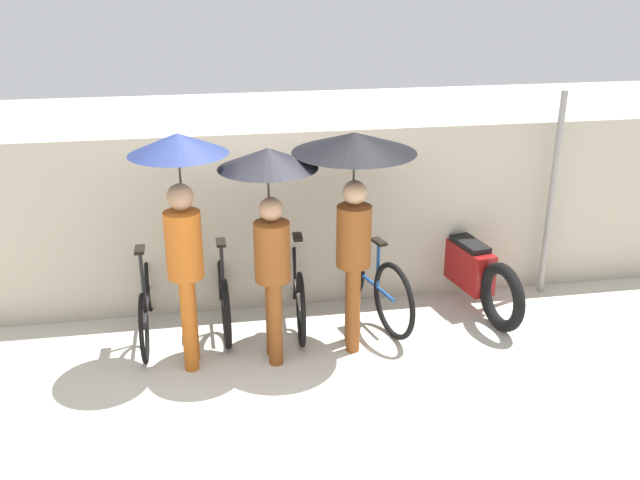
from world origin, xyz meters
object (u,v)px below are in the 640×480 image
object	(u,v)px
parked_bicycle_1	(223,290)
parked_bicycle_0	(146,300)
pedestrian_leading	(181,197)
pedestrian_trailing	(354,176)
parked_bicycle_3	(369,279)
motorcycle	(468,269)
pedestrian_center	(270,203)
parked_bicycle_2	(297,284)

from	to	relation	value
parked_bicycle_1	parked_bicycle_0	bearing A→B (deg)	96.93
parked_bicycle_0	parked_bicycle_1	size ratio (longest dim) A/B	1.02
pedestrian_leading	pedestrian_trailing	size ratio (longest dim) A/B	1.03
parked_bicycle_3	motorcycle	size ratio (longest dim) A/B	0.90
pedestrian_center	pedestrian_trailing	world-z (taller)	pedestrian_trailing
pedestrian_center	pedestrian_trailing	size ratio (longest dim) A/B	0.96
pedestrian_center	parked_bicycle_0	bearing A→B (deg)	150.60
parked_bicycle_3	parked_bicycle_1	bearing A→B (deg)	72.33
pedestrian_center	parked_bicycle_2	bearing A→B (deg)	63.27
parked_bicycle_1	pedestrian_leading	world-z (taller)	pedestrian_leading
parked_bicycle_0	pedestrian_center	distance (m)	1.77
parked_bicycle_0	motorcycle	xyz separation A→B (m)	(3.37, 0.09, 0.04)
parked_bicycle_2	pedestrian_center	size ratio (longest dim) A/B	0.88
parked_bicycle_0	motorcycle	world-z (taller)	parked_bicycle_0
parked_bicycle_1	motorcycle	size ratio (longest dim) A/B	0.85
parked_bicycle_1	parked_bicycle_2	bearing A→B (deg)	-95.94
parked_bicycle_1	parked_bicycle_3	distance (m)	1.51
parked_bicycle_3	pedestrian_trailing	world-z (taller)	pedestrian_trailing
motorcycle	pedestrian_leading	bearing A→B (deg)	92.94
pedestrian_center	parked_bicycle_1	bearing A→B (deg)	119.04
parked_bicycle_1	pedestrian_leading	xyz separation A→B (m)	(-0.33, -0.71, 1.24)
pedestrian_trailing	parked_bicycle_2	bearing A→B (deg)	137.35
motorcycle	parked_bicycle_1	bearing A→B (deg)	79.26
parked_bicycle_0	parked_bicycle_1	distance (m)	0.76
parked_bicycle_0	parked_bicycle_2	size ratio (longest dim) A/B	0.98
pedestrian_leading	parked_bicycle_1	bearing A→B (deg)	68.93
pedestrian_leading	pedestrian_center	xyz separation A→B (m)	(0.76, -0.03, -0.09)
pedestrian_leading	pedestrian_center	size ratio (longest dim) A/B	1.08
parked_bicycle_0	parked_bicycle_2	world-z (taller)	parked_bicycle_0
parked_bicycle_3	motorcycle	xyz separation A→B (m)	(1.11, 0.09, -0.01)
parked_bicycle_0	pedestrian_trailing	distance (m)	2.42
pedestrian_leading	pedestrian_center	bearing A→B (deg)	1.45
parked_bicycle_3	pedestrian_leading	xyz separation A→B (m)	(-1.83, -0.61, 1.19)
pedestrian_center	motorcycle	distance (m)	2.56
parked_bicycle_1	pedestrian_center	distance (m)	1.43
pedestrian_leading	pedestrian_center	distance (m)	0.76
pedestrian_center	motorcycle	size ratio (longest dim) A/B	1.01
parked_bicycle_0	pedestrian_leading	distance (m)	1.44
parked_bicycle_0	pedestrian_leading	world-z (taller)	pedestrian_leading
parked_bicycle_2	motorcycle	world-z (taller)	parked_bicycle_2
parked_bicycle_1	parked_bicycle_3	bearing A→B (deg)	-94.75
parked_bicycle_2	pedestrian_center	bearing A→B (deg)	158.33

